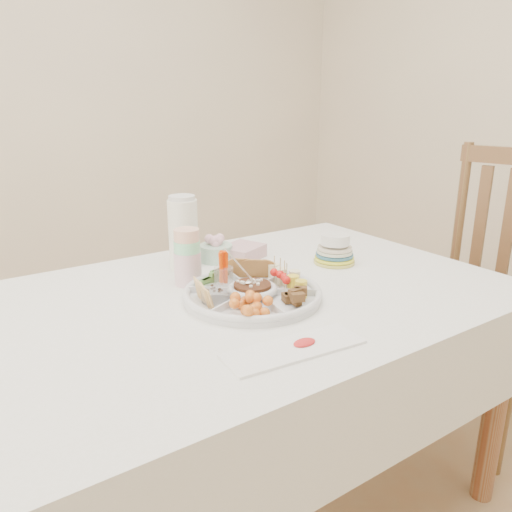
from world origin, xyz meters
TOP-DOWN VIEW (x-y plane):
  - floor at (0.00, 0.00)m, footprint 4.00×4.00m
  - wall_back at (0.00, 2.00)m, footprint 4.00×0.02m
  - dining_table at (0.00, 0.00)m, footprint 1.52×1.02m
  - chair at (0.96, -0.15)m, footprint 0.56×0.56m
  - party_tray at (-0.02, -0.05)m, footprint 0.49×0.49m
  - bean_dip at (-0.02, -0.05)m, footprint 0.13×0.13m
  - tortillas at (0.06, 0.05)m, footprint 0.12×0.12m
  - carrot_cucumber at (-0.07, 0.07)m, footprint 0.14×0.14m
  - pita_raisins at (-0.15, -0.04)m, footprint 0.16×0.16m
  - cherries at (-0.10, -0.16)m, footprint 0.16×0.16m
  - granola_chunks at (0.03, -0.17)m, footprint 0.12×0.12m
  - banana_tomato at (0.11, -0.07)m, footprint 0.14×0.14m
  - cup_stack at (-0.11, 0.15)m, footprint 0.09×0.09m
  - thermos at (-0.06, 0.29)m, footprint 0.11×0.11m
  - flower_bowl at (0.07, 0.31)m, footprint 0.13×0.13m
  - napkin_stack at (0.16, 0.28)m, footprint 0.17×0.16m
  - plate_stack at (0.39, 0.06)m, footprint 0.16×0.16m
  - placemat at (-0.11, -0.35)m, footprint 0.34×0.14m

SIDE VIEW (x-z plane):
  - floor at x=0.00m, z-range 0.00..0.00m
  - dining_table at x=0.00m, z-range 0.00..0.76m
  - chair at x=0.96m, z-range 0.00..1.13m
  - placemat at x=-0.11m, z-range 0.76..0.76m
  - party_tray at x=-0.02m, z-range 0.76..0.80m
  - napkin_stack at x=0.16m, z-range 0.76..0.80m
  - bean_dip at x=-0.02m, z-range 0.77..0.81m
  - cherries at x=-0.10m, z-range 0.77..0.82m
  - granola_chunks at x=0.03m, z-range 0.77..0.81m
  - flower_bowl at x=0.07m, z-range 0.76..0.84m
  - tortillas at x=0.06m, z-range 0.77..0.83m
  - pita_raisins at x=-0.15m, z-range 0.77..0.83m
  - plate_stack at x=0.39m, z-range 0.76..0.85m
  - banana_tomato at x=0.11m, z-range 0.77..0.86m
  - carrot_cucumber at x=-0.07m, z-range 0.77..0.87m
  - cup_stack at x=-0.11m, z-range 0.76..0.98m
  - thermos at x=-0.06m, z-range 0.76..1.01m
  - wall_back at x=0.00m, z-range 0.00..2.70m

